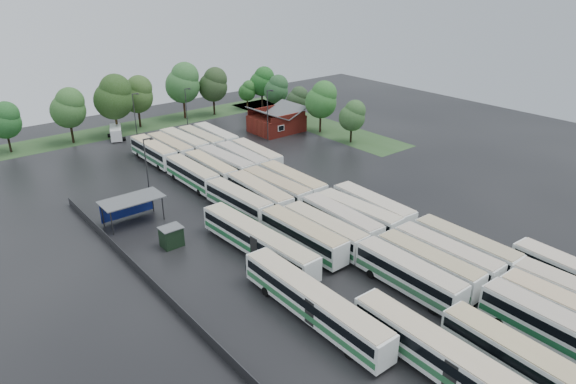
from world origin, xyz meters
TOP-DOWN VIEW (x-y plane):
  - ground at (0.00, 0.00)m, footprint 160.00×160.00m
  - brick_building at (24.00, 42.77)m, footprint 10.07×8.60m
  - wash_shed at (-17.20, 22.02)m, footprint 8.20×4.20m
  - utility_hut at (-16.20, 12.60)m, footprint 2.70×2.20m
  - grass_strip_north at (2.00, 64.80)m, footprint 80.00×10.00m
  - grass_strip_east at (34.00, 42.80)m, footprint 10.00×50.00m
  - west_fence at (-22.20, 8.00)m, footprint 0.10×50.00m
  - bus_r0c0 at (-4.33, -25.74)m, footprint 3.20×12.92m
  - bus_r0c2 at (2.05, -25.85)m, footprint 2.99×13.04m
  - bus_r0c3 at (5.16, -26.00)m, footprint 2.88×12.97m
  - bus_r1c1 at (-1.14, -12.19)m, footprint 2.90×13.02m
  - bus_r1c2 at (2.17, -12.21)m, footprint 2.73×12.71m
  - bus_r1c3 at (5.22, -12.39)m, footprint 2.80×12.93m
  - bus_r1c4 at (8.58, -12.68)m, footprint 2.90×13.00m
  - bus_r2c0 at (-4.25, 1.48)m, footprint 3.06×13.15m
  - bus_r2c1 at (-1.21, 0.92)m, footprint 2.94×12.77m
  - bus_r2c2 at (2.16, 1.39)m, footprint 3.19×12.97m
  - bus_r2c3 at (5.15, 1.24)m, footprint 3.37×12.96m
  - bus_r2c4 at (8.27, 1.43)m, footprint 3.22×13.12m
  - bus_r3c0 at (-4.53, 14.96)m, footprint 3.09×12.54m
  - bus_r3c1 at (-1.10, 14.70)m, footprint 3.21×13.16m
  - bus_r3c2 at (2.10, 14.99)m, footprint 3.09×13.02m
  - bus_r3c3 at (5.33, 15.06)m, footprint 3.00×13.15m
  - bus_r4c0 at (-4.49, 28.05)m, footprint 2.70×12.62m
  - bus_r4c1 at (-1.06, 28.15)m, footprint 2.84×12.51m
  - bus_r4c2 at (2.09, 28.53)m, footprint 3.14×12.92m
  - bus_r4c3 at (5.37, 28.60)m, footprint 3.08×12.76m
  - bus_r4c4 at (8.47, 28.63)m, footprint 3.28×12.65m
  - bus_r5c0 at (-4.50, 41.70)m, footprint 2.83×13.00m
  - bus_r5c1 at (-1.25, 41.70)m, footprint 2.90×12.68m
  - bus_r5c2 at (1.82, 42.19)m, footprint 3.21×13.19m
  - bus_r5c3 at (5.32, 42.09)m, footprint 2.80×12.58m
  - bus_r5c4 at (8.58, 42.08)m, footprint 3.02×12.66m
  - artic_bus_west_a at (-9.07, -22.78)m, footprint 3.16×19.67m
  - artic_bus_west_b at (-9.22, 3.95)m, footprint 3.52×19.17m
  - artic_bus_west_c at (-12.30, -9.43)m, footprint 2.91×19.21m
  - minibus at (-4.38, 59.20)m, footprint 4.03×6.13m
  - tree_north_0 at (-22.85, 63.80)m, footprint 5.85×5.85m
  - tree_north_1 at (-11.81, 62.09)m, footprint 6.66×6.66m
  - tree_north_2 at (-3.18, 60.73)m, footprint 7.70×7.70m
  - tree_north_3 at (3.20, 64.07)m, footprint 6.76×6.76m
  - tree_north_4 at (14.24, 64.19)m, footprint 7.71×7.71m
  - tree_north_5 at (21.19, 62.67)m, footprint 6.69×6.69m
  - tree_north_6 at (34.12, 61.18)m, footprint 6.03×6.03m
  - tree_east_0 at (30.98, 27.49)m, footprint 5.15×5.15m
  - tree_east_1 at (30.96, 36.43)m, footprint 6.55×6.55m
  - tree_east_2 at (32.72, 46.24)m, footprint 4.74×4.74m
  - tree_east_3 at (32.53, 53.53)m, footprint 5.63×5.63m
  - tree_east_4 at (30.29, 62.14)m, footprint 4.25×4.22m
  - lamp_post_ne at (18.46, 38.33)m, footprint 1.58×0.31m
  - lamp_post_nw at (-12.75, 25.67)m, footprint 1.54×0.30m
  - lamp_post_back_w at (-1.52, 55.19)m, footprint 1.47×0.29m
  - lamp_post_back_e at (9.22, 54.00)m, footprint 1.42×0.28m
  - puddle_0 at (0.87, -19.68)m, footprint 5.45×5.45m
  - puddle_1 at (6.44, -23.51)m, footprint 3.89×3.89m
  - puddle_2 at (-8.94, 0.55)m, footprint 7.57×7.57m
  - puddle_3 at (3.33, -1.92)m, footprint 3.64×3.64m
  - puddle_4 at (11.71, -16.05)m, footprint 2.63×2.63m

SIDE VIEW (x-z plane):
  - ground at x=0.00m, z-range 0.00..0.00m
  - puddle_0 at x=0.87m, z-range 0.00..0.01m
  - puddle_1 at x=6.44m, z-range 0.00..0.01m
  - puddle_2 at x=-8.94m, z-range 0.00..0.01m
  - puddle_3 at x=3.33m, z-range 0.00..0.01m
  - puddle_4 at x=11.71m, z-range 0.00..0.01m
  - grass_strip_north at x=2.00m, z-range 0.00..0.01m
  - grass_strip_east at x=34.00m, z-range 0.00..0.01m
  - west_fence at x=-22.20m, z-range 0.00..1.20m
  - utility_hut at x=-16.20m, z-range 0.01..2.63m
  - minibus at x=-4.38m, z-range 0.14..2.65m
  - brick_building at x=24.00m, z-range -0.83..4.56m
  - bus_r3c0 at x=-4.53m, z-range 0.17..3.64m
  - bus_r4c1 at x=-1.06m, z-range 0.17..3.65m
  - bus_r4c4 at x=8.47m, z-range 0.17..3.66m
  - bus_r5c3 at x=5.32m, z-range 0.17..3.67m
  - bus_r5c4 at x=8.58m, z-range 0.18..3.68m
  - bus_r4c0 at x=-4.49m, z-range 0.18..3.69m
  - bus_r5c1 at x=-1.25m, z-range 0.18..3.69m
  - bus_r4c3 at x=5.37m, z-range 0.18..3.71m
  - bus_r1c2 at x=2.17m, z-range 0.18..3.71m
  - bus_r2c1 at x=-1.21m, z-range 0.18..3.72m
  - artic_bus_west_b at x=-9.22m, z-range 0.19..3.73m
  - bus_r0c0 at x=-4.33m, z-range 0.18..3.75m
  - bus_r2c3 at x=5.15m, z-range 0.18..3.75m
  - bus_r4c2 at x=2.09m, z-range 0.18..3.75m
  - bus_r2c2 at x=2.16m, z-range 0.18..3.77m
  - artic_bus_west_c at x=-12.30m, z-range 0.19..3.75m
  - bus_r1c3 at x=5.22m, z-range 0.18..3.78m
  - bus_r0c3 at x=5.16m, z-range 0.18..3.78m
  - bus_r3c2 at x=2.10m, z-range 0.18..3.79m
  - bus_r1c4 at x=8.58m, z-range 0.18..3.79m
  - bus_r5c0 at x=-4.50m, z-range 0.18..3.79m
  - bus_r0c2 at x=2.05m, z-range 0.18..3.80m
  - bus_r1c1 at x=-1.14m, z-range 0.18..3.80m
  - bus_r2c4 at x=8.27m, z-range 0.18..3.81m
  - bus_r3c1 at x=-1.10m, z-range 0.18..3.82m
  - bus_r2c0 at x=-4.25m, z-range 0.18..3.83m
  - bus_r5c2 at x=1.82m, z-range 0.18..3.83m
  - bus_r3c3 at x=5.33m, z-range 0.18..3.83m
  - artic_bus_west_a at x=-9.07m, z-range 0.20..3.84m
  - wash_shed at x=-17.20m, z-range 1.20..4.78m
  - tree_east_4 at x=30.29m, z-range 1.00..7.98m
  - tree_east_2 at x=32.72m, z-range 1.12..8.98m
  - lamp_post_back_e at x=9.22m, z-range 0.75..9.99m
  - tree_east_0 at x=30.98m, z-range 1.22..9.74m
  - lamp_post_back_w at x=-1.52m, z-range 0.77..10.32m
  - lamp_post_nw at x=-12.75m, z-range 0.81..10.84m
  - lamp_post_ne at x=18.46m, z-range 0.83..11.11m
  - tree_east_3 at x=32.53m, z-range 1.34..10.67m
  - tree_north_0 at x=-22.85m, z-range 1.39..11.07m
  - tree_north_6 at x=34.12m, z-range 1.43..11.41m
  - tree_east_1 at x=30.96m, z-range 1.56..12.41m
  - tree_north_1 at x=-11.81m, z-range 1.58..12.61m
  - tree_north_5 at x=21.19m, z-range 1.59..12.66m
  - tree_north_3 at x=3.20m, z-range 1.61..12.81m
  - tree_north_2 at x=-3.18m, z-range 1.83..14.58m
  - tree_north_4 at x=14.24m, z-range 1.83..14.60m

